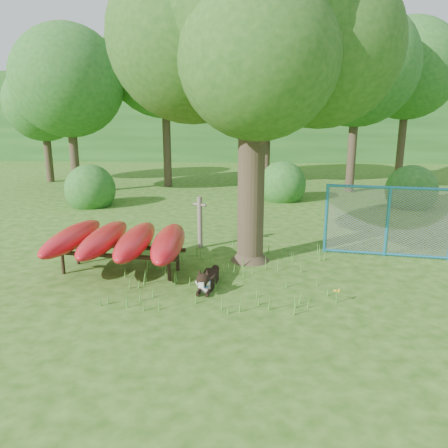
# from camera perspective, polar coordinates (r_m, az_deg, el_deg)

# --- Properties ---
(ground) EXTENTS (80.00, 80.00, 0.00)m
(ground) POSITION_cam_1_polar(r_m,az_deg,el_deg) (8.43, -1.85, -8.62)
(ground) COLOR #244E0F
(ground) RESTS_ON ground
(oak_tree) EXTENTS (6.05, 5.36, 7.36)m
(oak_tree) POSITION_cam_1_polar(r_m,az_deg,el_deg) (9.70, 3.68, 23.95)
(oak_tree) COLOR #352A1D
(oak_tree) RESTS_ON ground
(wooden_post) EXTENTS (0.35, 0.21, 1.30)m
(wooden_post) POSITION_cam_1_polar(r_m,az_deg,el_deg) (10.81, -3.16, 0.40)
(wooden_post) COLOR #695D4E
(wooden_post) RESTS_ON ground
(kayak_rack) EXTENTS (2.88, 2.95, 0.92)m
(kayak_rack) POSITION_cam_1_polar(r_m,az_deg,el_deg) (9.37, -13.48, -2.05)
(kayak_rack) COLOR black
(kayak_rack) RESTS_ON ground
(husky_dog) EXTENTS (0.38, 1.11, 0.50)m
(husky_dog) POSITION_cam_1_polar(r_m,az_deg,el_deg) (8.42, -2.23, -7.35)
(husky_dog) COLOR black
(husky_dog) RESTS_ON ground
(fence_section) EXTENTS (2.83, 0.55, 2.78)m
(fence_section) POSITION_cam_1_polar(r_m,az_deg,el_deg) (10.80, 20.57, 0.31)
(fence_section) COLOR teal
(fence_section) RESTS_ON ground
(wildflower_clump) EXTENTS (0.12, 0.11, 0.26)m
(wildflower_clump) POSITION_cam_1_polar(r_m,az_deg,el_deg) (8.06, 14.54, -8.58)
(wildflower_clump) COLOR #4B8E2E
(wildflower_clump) RESTS_ON ground
(bg_tree_a) EXTENTS (4.40, 4.40, 6.70)m
(bg_tree_a) POSITION_cam_1_polar(r_m,az_deg,el_deg) (19.18, -19.71, 17.13)
(bg_tree_a) COLOR #352A1D
(bg_tree_a) RESTS_ON ground
(bg_tree_b) EXTENTS (5.20, 5.20, 8.22)m
(bg_tree_b) POSITION_cam_1_polar(r_m,az_deg,el_deg) (20.21, -7.82, 20.82)
(bg_tree_b) COLOR #352A1D
(bg_tree_b) RESTS_ON ground
(bg_tree_c) EXTENTS (4.00, 4.00, 6.12)m
(bg_tree_c) POSITION_cam_1_polar(r_m,az_deg,el_deg) (20.76, 5.71, 16.54)
(bg_tree_c) COLOR #352A1D
(bg_tree_c) RESTS_ON ground
(bg_tree_d) EXTENTS (4.80, 4.80, 7.50)m
(bg_tree_d) POSITION_cam_1_polar(r_m,az_deg,el_deg) (19.29, 17.09, 19.10)
(bg_tree_d) COLOR #352A1D
(bg_tree_d) RESTS_ON ground
(bg_tree_e) EXTENTS (4.60, 4.60, 7.55)m
(bg_tree_e) POSITION_cam_1_polar(r_m,az_deg,el_deg) (23.00, 22.96, 18.12)
(bg_tree_e) COLOR #352A1D
(bg_tree_e) RESTS_ON ground
(bg_tree_f) EXTENTS (3.60, 3.60, 5.55)m
(bg_tree_f) POSITION_cam_1_polar(r_m,az_deg,el_deg) (22.89, -22.55, 14.40)
(bg_tree_f) COLOR #352A1D
(bg_tree_f) RESTS_ON ground
(shrub_left) EXTENTS (1.80, 1.80, 1.80)m
(shrub_left) POSITION_cam_1_polar(r_m,az_deg,el_deg) (16.59, -16.93, 2.29)
(shrub_left) COLOR #1F5B1D
(shrub_left) RESTS_ON ground
(shrub_right) EXTENTS (1.80, 1.80, 1.80)m
(shrub_right) POSITION_cam_1_polar(r_m,az_deg,el_deg) (17.07, 23.06, 2.09)
(shrub_right) COLOR #1F5B1D
(shrub_right) RESTS_ON ground
(shrub_mid) EXTENTS (1.80, 1.80, 1.80)m
(shrub_mid) POSITION_cam_1_polar(r_m,az_deg,el_deg) (17.09, 7.57, 3.13)
(shrub_mid) COLOR #1F5B1D
(shrub_mid) RESTS_ON ground
(wooded_hillside) EXTENTS (80.00, 12.00, 6.00)m
(wooded_hillside) POSITION_cam_1_polar(r_m,az_deg,el_deg) (35.73, 2.23, 13.87)
(wooded_hillside) COLOR #1F5B1D
(wooded_hillside) RESTS_ON ground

